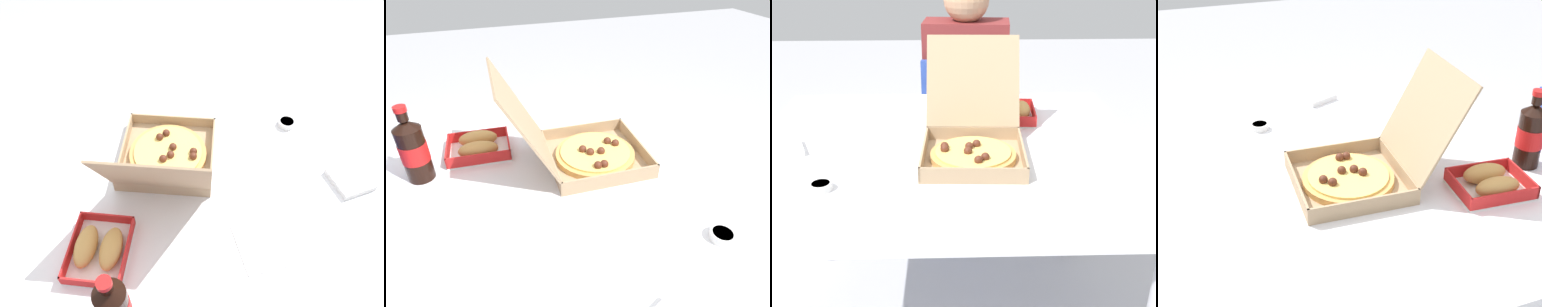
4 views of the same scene
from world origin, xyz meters
The scene contains 6 objects.
dining_table centered at (0.00, 0.00, 0.65)m, with size 1.17×1.02×0.73m.
pizza_box_open centered at (0.08, -0.06, 0.77)m, with size 0.30×0.43×0.30m.
bread_side_box centered at (0.23, 0.23, 0.75)m, with size 0.16×0.20×0.06m.
cola_bottle centered at (0.15, 0.40, 0.82)m, with size 0.07×0.07×0.22m.
paper_menu centered at (-0.23, 0.18, 0.73)m, with size 0.21×0.15×0.00m, color white.
dipping_sauce_cup centered at (-0.31, -0.26, 0.74)m, with size 0.06×0.06×0.02m.
Camera 2 is at (-0.68, 0.21, 1.31)m, focal length 30.59 mm.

